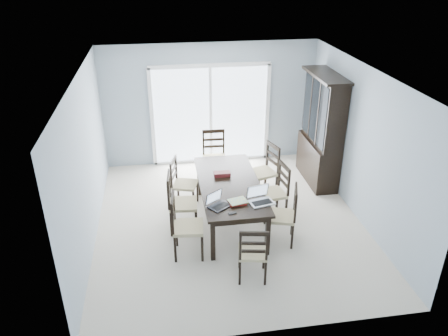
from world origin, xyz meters
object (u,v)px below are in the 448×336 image
Objects in this scene: laptop_silver at (262,200)px; chair_left_near at (181,219)px; game_box at (222,174)px; laptop_dark at (220,204)px; chair_right_near at (288,209)px; chair_right_mid at (278,186)px; hot_tub at (170,126)px; dining_table at (230,187)px; chair_left_mid at (177,197)px; chair_left_far at (180,178)px; china_hutch at (321,131)px; chair_end_far at (214,150)px; chair_right_far at (267,165)px; chair_end_near at (253,249)px; cell_phone at (232,213)px.

chair_left_near is at bearing 170.99° from laptop_silver.
laptop_dark is at bearing -100.52° from game_box.
laptop_silver is (-0.42, 0.01, 0.21)m from chair_right_near.
chair_right_mid reaches higher than hot_tub.
hot_tub is at bearing 36.99° from chair_right_near.
dining_table is 0.90m from chair_left_mid.
chair_left_near reaches higher than chair_left_far.
chair_left_near is 0.99× the size of chair_left_mid.
chair_left_near reaches higher than laptop_dark.
dining_table is 2.41m from china_hutch.
chair_end_far is (-2.07, 0.36, -0.43)m from china_hutch.
chair_left_far is 1.49m from laptop_dark.
chair_left_mid is 0.99× the size of chair_end_far.
laptop_dark is (0.60, 0.07, 0.18)m from chair_left_near.
chair_left_mid is 1.91m from chair_end_far.
chair_right_mid is at bearing 122.04° from chair_left_near.
china_hutch reaches higher than chair_right_mid.
chair_left_near is at bearing 115.55° from chair_right_far.
game_box is 0.15× the size of hot_tub.
chair_right_mid reaches higher than chair_right_near.
chair_left_mid reaches higher than chair_left_near.
china_hutch is at bearing 65.14° from chair_end_near.
chair_end_near reaches higher than dining_table.
chair_end_far is 4.31× the size of game_box.
chair_left_near reaches higher than hot_tub.
laptop_dark is (-0.22, -2.32, 0.17)m from chair_end_far.
game_box is (-0.04, -1.32, 0.15)m from chair_end_far.
game_box is (-0.15, 1.84, 0.23)m from chair_end_near.
chair_end_far reaches higher than chair_left_far.
chair_left_mid is 4.27× the size of game_box.
china_hutch reaches higher than laptop_dark.
chair_right_far reaches higher than chair_right_mid.
cell_phone is at bearing -168.19° from laptop_silver.
chair_right_mid is at bearing 100.32° from chair_left_mid.
chair_right_far is at bearing 113.00° from chair_left_far.
laptop_silver is (-1.64, -1.95, -0.26)m from china_hutch.
chair_right_far is 0.63× the size of hot_tub.
chair_left_near is 1.67m from chair_right_near.
laptop_dark is (-0.27, -0.71, 0.13)m from dining_table.
china_hutch is 3.80m from hot_tub.
laptop_silver is at bearing -74.41° from hot_tub.
chair_right_mid is at bearing 12.96° from chair_right_near.
china_hutch is 3.56m from chair_left_near.
chair_end_far is at bearing -68.91° from hot_tub.
dining_table is at bearing 85.52° from chair_right_mid.
chair_left_near is 1.91m from chair_right_mid.
game_box is at bearing 90.10° from chair_end_far.
chair_left_mid is 0.77m from chair_left_far.
china_hutch reaches higher than chair_end_near.
hot_tub is at bearing -175.65° from chair_left_mid.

